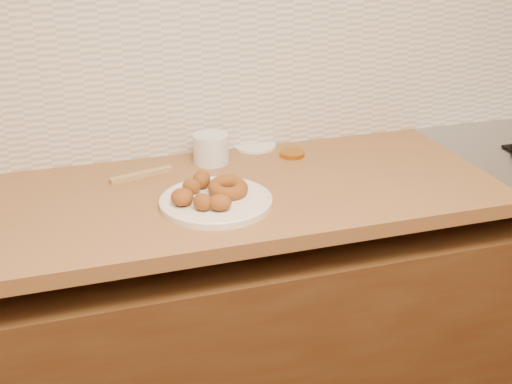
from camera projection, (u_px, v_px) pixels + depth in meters
base_cabinet at (302, 329)px, 1.99m from camera, size 3.60×0.60×0.77m
butcher_block at (67, 216)px, 1.61m from camera, size 2.30×0.62×0.04m
backsplash at (274, 49)px, 1.92m from camera, size 3.60×0.02×0.60m
donut_plate at (216, 202)px, 1.62m from camera, size 0.29×0.29×0.02m
ring_donut at (228, 188)px, 1.64m from camera, size 0.14×0.14×0.05m
fried_dough_chunks at (199, 193)px, 1.60m from camera, size 0.15×0.21×0.05m
plastic_tub at (211, 149)px, 1.87m from camera, size 0.14×0.14×0.09m
tub_lid at (255, 146)px, 2.01m from camera, size 0.16×0.16×0.01m
brass_jar_lid at (292, 154)px, 1.93m from camera, size 0.09×0.09×0.01m
wooden_utensil at (141, 175)px, 1.79m from camera, size 0.18×0.07×0.01m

